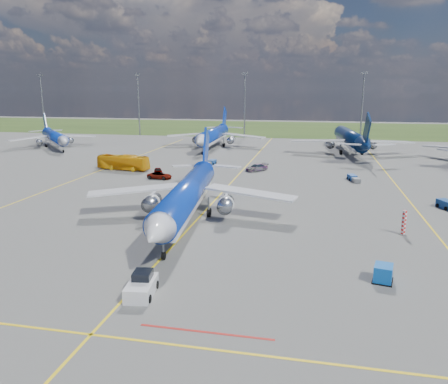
% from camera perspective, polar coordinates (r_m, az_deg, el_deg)
% --- Properties ---
extents(ground, '(400.00, 400.00, 0.00)m').
position_cam_1_polar(ground, '(50.93, -6.18, -6.45)').
color(ground, '#5A5A57').
rests_on(ground, ground).
extents(grass_strip, '(400.00, 80.00, 0.01)m').
position_cam_1_polar(grass_strip, '(196.84, 7.47, 8.24)').
color(grass_strip, '#2D4719').
rests_on(grass_strip, ground).
extents(taxiway_lines, '(60.25, 160.00, 0.02)m').
position_cam_1_polar(taxiway_lines, '(76.66, 0.30, 0.41)').
color(taxiway_lines, yellow).
rests_on(taxiway_lines, ground).
extents(floodlight_masts, '(202.20, 0.50, 22.70)m').
position_cam_1_polar(floodlight_masts, '(155.65, 10.16, 11.45)').
color(floodlight_masts, slate).
rests_on(floodlight_masts, ground).
extents(warning_post, '(0.50, 0.50, 3.00)m').
position_cam_1_polar(warning_post, '(56.81, 22.44, -3.72)').
color(warning_post, red).
rests_on(warning_post, ground).
extents(bg_jet_nw, '(44.10, 44.66, 9.34)m').
position_cam_1_polar(bg_jet_nw, '(140.33, -21.14, 5.43)').
color(bg_jet_nw, '#0B30A6').
rests_on(bg_jet_nw, ground).
extents(bg_jet_nnw, '(32.99, 42.79, 11.03)m').
position_cam_1_polar(bg_jet_nnw, '(130.45, -1.39, 5.78)').
color(bg_jet_nnw, '#0B30A6').
rests_on(bg_jet_nnw, ground).
extents(bg_jet_n, '(38.68, 48.13, 11.72)m').
position_cam_1_polar(bg_jet_n, '(124.89, 16.04, 4.93)').
color(bg_jet_n, '#081C43').
rests_on(bg_jet_n, ground).
extents(main_airliner, '(34.87, 43.47, 10.61)m').
position_cam_1_polar(main_airliner, '(58.36, -4.77, -3.82)').
color(main_airliner, '#0B30A6').
rests_on(main_airliner, ground).
extents(pushback_tug, '(2.60, 5.74, 1.91)m').
position_cam_1_polar(pushback_tug, '(38.76, -10.70, -11.95)').
color(pushback_tug, silver).
rests_on(pushback_tug, ground).
extents(uld_container, '(1.94, 2.24, 1.57)m').
position_cam_1_polar(uld_container, '(42.99, 20.07, -9.94)').
color(uld_container, blue).
rests_on(uld_container, ground).
extents(apron_bus, '(12.02, 4.45, 3.27)m').
position_cam_1_polar(apron_bus, '(97.02, -13.02, 3.79)').
color(apron_bus, '#EDA80D').
rests_on(apron_bus, ground).
extents(service_car_a, '(3.02, 4.09, 1.29)m').
position_cam_1_polar(service_car_a, '(90.98, -8.58, 2.73)').
color(service_car_a, '#999999').
rests_on(service_car_a, ground).
extents(service_car_b, '(5.05, 2.77, 1.34)m').
position_cam_1_polar(service_car_b, '(86.01, -8.39, 2.14)').
color(service_car_b, '#999999').
rests_on(service_car_b, ground).
extents(service_car_c, '(5.12, 5.14, 1.50)m').
position_cam_1_polar(service_car_c, '(93.67, 4.29, 3.21)').
color(service_car_c, '#999999').
rests_on(service_car_c, ground).
extents(baggage_tug_c, '(1.98, 4.84, 1.06)m').
position_cam_1_polar(baggage_tug_c, '(100.97, -1.77, 3.83)').
color(baggage_tug_c, '#17458F').
rests_on(baggage_tug_c, ground).
extents(baggage_tug_e, '(2.27, 4.78, 1.04)m').
position_cam_1_polar(baggage_tug_e, '(86.83, 16.56, 1.71)').
color(baggage_tug_e, '#1A489C').
rests_on(baggage_tug_e, ground).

